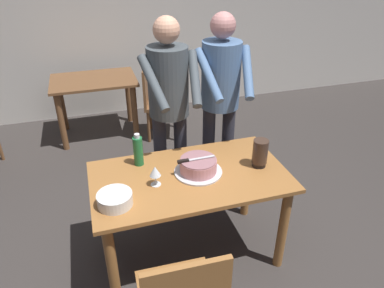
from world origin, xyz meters
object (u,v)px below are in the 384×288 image
person_cutting_cake (169,100)px  main_dining_table (190,190)px  cake_knife (188,160)px  background_chair_0 (157,99)px  hurricane_lamp (260,153)px  wine_glass_near (155,172)px  person_standing_beside (221,93)px  water_bottle (138,151)px  cake_on_platter (198,166)px  plate_stack (115,199)px  background_table (95,92)px

person_cutting_cake → main_dining_table: bearing=-90.7°
cake_knife → background_chair_0: 2.06m
hurricane_lamp → cake_knife: bearing=175.2°
cake_knife → main_dining_table: bearing=-69.4°
background_chair_0 → wine_glass_near: bearing=-102.0°
cake_knife → person_standing_beside: (0.46, 0.61, 0.21)m
cake_knife → water_bottle: bearing=143.2°
cake_knife → person_standing_beside: size_ratio=0.16×
cake_on_platter → person_cutting_cake: bearing=95.8°
wine_glass_near → person_standing_beside: person_standing_beside is taller
person_cutting_cake → plate_stack: bearing=-125.3°
wine_glass_near → background_chair_0: background_chair_0 is taller
cake_on_platter → hurricane_lamp: size_ratio=1.62×
hurricane_lamp → person_standing_beside: person_standing_beside is taller
water_bottle → cake_on_platter: bearing=-31.1°
person_cutting_cake → background_table: person_cutting_cake is taller
cake_knife → plate_stack: cake_knife is taller
cake_knife → person_standing_beside: 0.79m
main_dining_table → person_cutting_cake: bearing=89.3°
main_dining_table → background_table: main_dining_table is taller
background_table → wine_glass_near: bearing=-83.2°
person_cutting_cake → person_standing_beside: 0.45m
wine_glass_near → background_table: wine_glass_near is taller
person_cutting_cake → background_chair_0: bearing=82.8°
main_dining_table → cake_knife: size_ratio=5.08×
person_cutting_cake → person_standing_beside: bearing=3.8°
cake_knife → water_bottle: 0.39m
main_dining_table → hurricane_lamp: size_ratio=6.54×
plate_stack → person_cutting_cake: 0.98m
plate_stack → background_table: (0.01, 2.45, -0.21)m
plate_stack → water_bottle: size_ratio=0.88×
wine_glass_near → plate_stack: bearing=-155.4°
background_table → background_chair_0: 0.76m
plate_stack → wine_glass_near: (0.28, 0.13, 0.06)m
cake_knife → person_standing_beside: person_standing_beside is taller
water_bottle → person_cutting_cake: (0.32, 0.35, 0.21)m
plate_stack → hurricane_lamp: bearing=7.5°
hurricane_lamp → background_chair_0: bearing=99.1°
wine_glass_near → water_bottle: size_ratio=0.58×
wine_glass_near → cake_on_platter: bearing=9.9°
cake_knife → wine_glass_near: size_ratio=1.88×
cake_knife → plate_stack: (-0.53, -0.18, -0.08)m
water_bottle → wine_glass_near: bearing=-77.4°
cake_on_platter → wine_glass_near: bearing=-170.1°
background_table → main_dining_table: bearing=-77.0°
main_dining_table → cake_on_platter: bearing=13.3°
plate_stack → water_bottle: 0.48m
water_bottle → hurricane_lamp: size_ratio=1.19×
water_bottle → cake_knife: bearing=-36.8°
main_dining_table → wine_glass_near: size_ratio=9.54×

